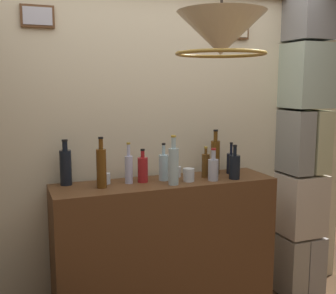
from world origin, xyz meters
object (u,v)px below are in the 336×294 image
(liquor_bottle_gin, at_px, (213,169))
(liquor_bottle_rye, at_px, (235,166))
(glass_tumbler_highball, at_px, (105,179))
(liquor_bottle_amaro, at_px, (231,163))
(liquor_bottle_rum, at_px, (215,156))
(liquor_bottle_whiskey, at_px, (66,166))
(liquor_bottle_vermouth, at_px, (143,169))
(liquor_bottle_sherry, at_px, (101,167))
(liquor_bottle_brandy, at_px, (206,165))
(liquor_bottle_bourbon, at_px, (129,168))
(glass_tumbler_rocks, at_px, (176,172))
(liquor_bottle_tequila, at_px, (173,165))
(glass_tumbler_shot, at_px, (189,175))
(pendant_lamp, at_px, (221,35))
(liquor_bottle_scotch, at_px, (163,167))

(liquor_bottle_gin, height_order, liquor_bottle_rye, liquor_bottle_rye)
(glass_tumbler_highball, bearing_deg, liquor_bottle_amaro, -1.06)
(liquor_bottle_rum, height_order, liquor_bottle_whiskey, liquor_bottle_rum)
(liquor_bottle_whiskey, height_order, liquor_bottle_vermouth, liquor_bottle_whiskey)
(liquor_bottle_sherry, relative_size, liquor_bottle_gin, 1.46)
(liquor_bottle_brandy, bearing_deg, liquor_bottle_bourbon, 177.44)
(glass_tumbler_rocks, bearing_deg, liquor_bottle_vermouth, -164.84)
(liquor_bottle_tequila, relative_size, glass_tumbler_shot, 3.66)
(liquor_bottle_brandy, distance_m, liquor_bottle_tequila, 0.33)
(glass_tumbler_highball, height_order, pendant_lamp, pendant_lamp)
(liquor_bottle_gin, bearing_deg, liquor_bottle_rye, -4.16)
(liquor_bottle_sherry, bearing_deg, liquor_bottle_scotch, 6.40)
(glass_tumbler_highball, xyz_separation_m, pendant_lamp, (0.32, -1.02, 0.86))
(liquor_bottle_brandy, relative_size, liquor_bottle_scotch, 0.85)
(glass_tumbler_rocks, xyz_separation_m, glass_tumbler_highball, (-0.53, -0.03, -0.00))
(liquor_bottle_bourbon, distance_m, liquor_bottle_vermouth, 0.10)
(liquor_bottle_whiskey, distance_m, pendant_lamp, 1.44)
(liquor_bottle_gin, bearing_deg, glass_tumbler_rocks, 133.90)
(liquor_bottle_rye, xyz_separation_m, pendant_lamp, (-0.57, -0.83, 0.80))
(liquor_bottle_bourbon, height_order, liquor_bottle_tequila, liquor_bottle_tequila)
(liquor_bottle_bourbon, relative_size, glass_tumbler_shot, 3.07)
(liquor_bottle_rum, bearing_deg, glass_tumbler_rocks, 175.72)
(liquor_bottle_amaro, relative_size, liquor_bottle_scotch, 0.90)
(liquor_bottle_sherry, distance_m, pendant_lamp, 1.25)
(liquor_bottle_amaro, distance_m, liquor_bottle_rum, 0.14)
(liquor_bottle_bourbon, bearing_deg, liquor_bottle_amaro, 1.97)
(liquor_bottle_brandy, xyz_separation_m, liquor_bottle_rye, (0.17, -0.12, 0.00))
(liquor_bottle_rum, relative_size, liquor_bottle_whiskey, 1.09)
(liquor_bottle_gin, bearing_deg, glass_tumbler_highball, 166.20)
(liquor_bottle_gin, distance_m, liquor_bottle_vermouth, 0.50)
(liquor_bottle_sherry, xyz_separation_m, liquor_bottle_bourbon, (0.20, 0.05, -0.03))
(liquor_bottle_rye, distance_m, liquor_bottle_vermouth, 0.66)
(liquor_bottle_brandy, bearing_deg, liquor_bottle_scotch, 175.84)
(liquor_bottle_sherry, xyz_separation_m, glass_tumbler_shot, (0.61, -0.04, -0.09))
(liquor_bottle_gin, distance_m, glass_tumbler_rocks, 0.29)
(liquor_bottle_gin, xyz_separation_m, glass_tumbler_highball, (-0.73, 0.18, -0.05))
(liquor_bottle_bourbon, height_order, liquor_bottle_rum, liquor_bottle_rum)
(liquor_bottle_scotch, bearing_deg, liquor_bottle_vermouth, 179.96)
(pendant_lamp, bearing_deg, glass_tumbler_highball, 107.48)
(glass_tumbler_rocks, bearing_deg, liquor_bottle_bourbon, -169.02)
(liquor_bottle_rye, distance_m, glass_tumbler_rocks, 0.43)
(liquor_bottle_bourbon, height_order, pendant_lamp, pendant_lamp)
(liquor_bottle_brandy, bearing_deg, pendant_lamp, -113.12)
(liquor_bottle_sherry, distance_m, glass_tumbler_shot, 0.61)
(pendant_lamp, bearing_deg, liquor_bottle_sherry, 111.73)
(liquor_bottle_amaro, distance_m, liquor_bottle_whiskey, 1.22)
(liquor_bottle_rum, distance_m, glass_tumbler_shot, 0.33)
(liquor_bottle_gin, xyz_separation_m, glass_tumbler_shot, (-0.17, 0.04, -0.04))
(liquor_bottle_amaro, relative_size, liquor_bottle_vermouth, 1.02)
(liquor_bottle_scotch, relative_size, liquor_bottle_rum, 0.79)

